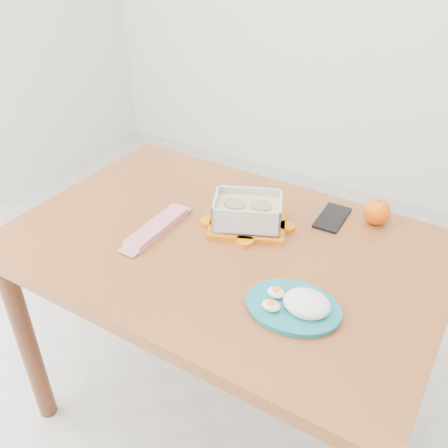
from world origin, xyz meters
The scene contains 7 objects.
ground centered at (0.00, 0.00, 0.00)m, with size 3.50×3.50×0.00m, color #B7B7B2.
dining_table centered at (0.13, -0.04, 0.65)m, with size 1.20×0.80×0.75m.
food_container centered at (0.15, 0.06, 0.80)m, with size 0.27×0.24×0.09m.
orange_fruit centered at (0.46, 0.27, 0.79)m, with size 0.08×0.08×0.08m, color #FF5F05.
rice_plate centered at (0.42, -0.18, 0.77)m, with size 0.25×0.25×0.06m.
candy_bar centered at (-0.06, -0.09, 0.76)m, with size 0.23×0.06×0.02m, color red.
smartphone centered at (0.35, 0.23, 0.75)m, with size 0.07×0.15×0.01m, color black.
Camera 1 is at (0.72, -1.00, 1.57)m, focal length 40.00 mm.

